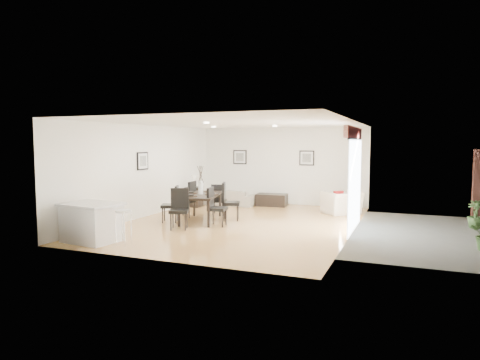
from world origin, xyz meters
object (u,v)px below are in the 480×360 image
at_px(dining_chair_enear, 214,204).
at_px(kitchen_island, 92,222).
at_px(side_table, 194,197).
at_px(bar_stool, 123,215).
at_px(dining_chair_foot, 219,198).
at_px(dining_chair_wfar, 189,197).
at_px(dining_chair_wnear, 173,202).
at_px(sofa, 229,197).
at_px(dining_chair_efar, 228,199).
at_px(coffee_table, 272,200).
at_px(dining_chair_head, 179,206).
at_px(dining_table, 201,197).
at_px(armchair, 342,203).

height_order(dining_chair_enear, kitchen_island, dining_chair_enear).
xyz_separation_m(side_table, bar_stool, (1.20, -5.41, 0.31)).
bearing_deg(dining_chair_foot, dining_chair_wfar, 29.17).
bearing_deg(dining_chair_wfar, dining_chair_wnear, -4.93).
distance_m(sofa, dining_chair_efar, 2.93).
height_order(sofa, coffee_table, sofa).
distance_m(dining_chair_head, dining_chair_foot, 2.26).
distance_m(dining_chair_wfar, dining_chair_enear, 1.57).
height_order(dining_table, kitchen_island, kitchen_island).
bearing_deg(bar_stool, armchair, 57.27).
relative_size(armchair, dining_chair_foot, 1.14).
bearing_deg(dining_chair_wnear, side_table, 172.93).
height_order(dining_table, bar_stool, dining_table).
bearing_deg(side_table, dining_chair_foot, -38.62).
height_order(dining_chair_wnear, side_table, dining_chair_wnear).
xyz_separation_m(armchair, coffee_table, (-2.51, 0.80, -0.14)).
bearing_deg(dining_chair_enear, dining_chair_wnear, 79.49).
bearing_deg(coffee_table, kitchen_island, -112.48).
bearing_deg(kitchen_island, dining_chair_enear, 63.37).
xyz_separation_m(dining_chair_foot, coffee_table, (0.93, 2.36, -0.31)).
xyz_separation_m(sofa, dining_chair_efar, (1.14, -2.68, 0.33)).
bearing_deg(sofa, dining_chair_enear, 105.72).
height_order(dining_chair_wnear, dining_chair_head, dining_chair_head).
height_order(dining_chair_wnear, coffee_table, dining_chair_wnear).
xyz_separation_m(dining_table, dining_chair_enear, (0.64, -0.47, -0.11)).
xyz_separation_m(side_table, kitchen_island, (0.35, -5.41, 0.10)).
xyz_separation_m(sofa, dining_chair_wfar, (-0.13, -2.65, 0.32)).
relative_size(armchair, dining_chair_wfar, 1.01).
distance_m(coffee_table, side_table, 2.69).
bearing_deg(side_table, dining_table, -57.74).
xyz_separation_m(armchair, dining_chair_foot, (-3.44, -1.56, 0.18)).
xyz_separation_m(sofa, kitchen_island, (-0.60, -6.20, 0.16)).
bearing_deg(dining_chair_foot, sofa, -91.50).
distance_m(dining_chair_wnear, kitchen_island, 2.73).
distance_m(dining_chair_wfar, bar_stool, 3.58).
xyz_separation_m(dining_table, dining_chair_head, (-0.03, -1.12, -0.11)).
xyz_separation_m(dining_chair_wfar, dining_chair_enear, (1.27, -0.92, -0.02)).
distance_m(dining_chair_enear, coffee_table, 3.98).
distance_m(dining_chair_enear, side_table, 3.49).
distance_m(dining_table, kitchen_island, 3.30).
xyz_separation_m(dining_chair_wfar, dining_chair_efar, (1.27, -0.04, 0.01)).
distance_m(coffee_table, bar_stool, 6.72).
height_order(dining_chair_wnear, dining_chair_foot, dining_chair_wnear).
xyz_separation_m(dining_chair_head, bar_stool, (-0.23, -1.98, 0.07)).
distance_m(sofa, dining_chair_wfar, 2.67).
distance_m(dining_chair_wnear, coffee_table, 4.24).
relative_size(dining_chair_head, coffee_table, 0.99).
height_order(dining_chair_enear, coffee_table, dining_chair_enear).
distance_m(armchair, kitchen_island, 7.38).
bearing_deg(side_table, coffee_table, 25.98).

